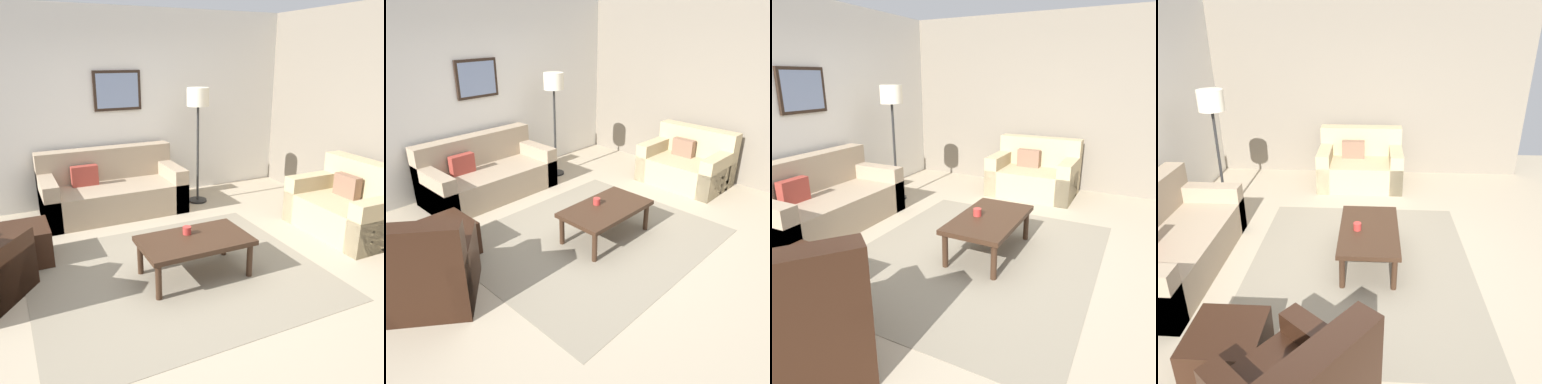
{
  "view_description": "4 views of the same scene",
  "coord_description": "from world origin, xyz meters",
  "views": [
    {
      "loc": [
        -1.46,
        -3.41,
        2.14
      ],
      "look_at": [
        0.29,
        0.25,
        0.78
      ],
      "focal_mm": 38.11,
      "sensor_mm": 36.0,
      "label": 1
    },
    {
      "loc": [
        -2.98,
        -2.65,
        2.45
      ],
      "look_at": [
        -0.1,
        0.13,
        0.62
      ],
      "focal_mm": 35.18,
      "sensor_mm": 36.0,
      "label": 2
    },
    {
      "loc": [
        -3.11,
        -1.45,
        1.82
      ],
      "look_at": [
        -0.05,
        0.11,
        0.72
      ],
      "focal_mm": 33.63,
      "sensor_mm": 36.0,
      "label": 3
    },
    {
      "loc": [
        -3.52,
        -0.09,
        2.51
      ],
      "look_at": [
        0.24,
        0.13,
        0.8
      ],
      "focal_mm": 36.25,
      "sensor_mm": 36.0,
      "label": 4
    }
  ],
  "objects": [
    {
      "name": "ground_plane",
      "position": [
        0.0,
        0.0,
        0.0
      ],
      "size": [
        8.0,
        8.0,
        0.0
      ],
      "primitive_type": "plane",
      "color": "tan"
    },
    {
      "name": "rear_partition",
      "position": [
        0.0,
        2.6,
        1.4
      ],
      "size": [
        6.0,
        0.12,
        2.8
      ],
      "primitive_type": "cube",
      "color": "silver",
      "rests_on": "ground_plane"
    },
    {
      "name": "stone_feature_panel",
      "position": [
        3.0,
        0.0,
        1.4
      ],
      "size": [
        0.12,
        5.2,
        2.8
      ],
      "primitive_type": "cube",
      "color": "slate",
      "rests_on": "ground_plane"
    },
    {
      "name": "area_rug",
      "position": [
        0.0,
        0.0,
        0.0
      ],
      "size": [
        2.88,
        2.44,
        0.01
      ],
      "primitive_type": "cube",
      "color": "gray",
      "rests_on": "ground_plane"
    },
    {
      "name": "couch_main",
      "position": [
        -0.12,
        2.09,
        0.3
      ],
      "size": [
        1.94,
        0.93,
        0.88
      ],
      "color": "gray",
      "rests_on": "ground_plane"
    },
    {
      "name": "couch_loveseat",
      "position": [
        2.44,
        0.08,
        0.3
      ],
      "size": [
        0.91,
        1.32,
        0.88
      ],
      "color": "tan",
      "rests_on": "ground_plane"
    },
    {
      "name": "armchair_leather",
      "position": [
        -1.9,
        0.31,
        0.31
      ],
      "size": [
        1.12,
        1.12,
        0.95
      ],
      "color": "black",
      "rests_on": "ground_plane"
    },
    {
      "name": "ottoman",
      "position": [
        -1.39,
        0.96,
        0.2
      ],
      "size": [
        0.56,
        0.56,
        0.4
      ],
      "primitive_type": "cube",
      "color": "black",
      "rests_on": "ground_plane"
    },
    {
      "name": "coffee_table",
      "position": [
        0.16,
        -0.09,
        0.36
      ],
      "size": [
        1.1,
        0.64,
        0.41
      ],
      "color": "#382316",
      "rests_on": "ground_plane"
    },
    {
      "name": "cup",
      "position": [
        0.13,
        0.04,
        0.45
      ],
      "size": [
        0.09,
        0.09,
        0.08
      ],
      "primitive_type": "cylinder",
      "color": "#B2332D",
      "rests_on": "coffee_table"
    },
    {
      "name": "lamp_standing",
      "position": [
        1.17,
        1.9,
        1.41
      ],
      "size": [
        0.32,
        0.32,
        1.71
      ],
      "color": "black",
      "rests_on": "ground_plane"
    },
    {
      "name": "framed_artwork",
      "position": [
        0.17,
        2.51,
        1.66
      ],
      "size": [
        0.7,
        0.04,
        0.57
      ],
      "color": "black"
    }
  ]
}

